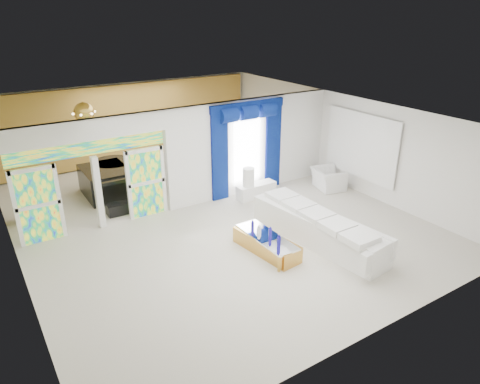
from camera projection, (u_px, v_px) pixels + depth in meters
floor at (209, 216)px, 12.76m from camera, size 12.00×12.00×0.00m
dividing_wall at (252, 146)px, 14.02m from camera, size 5.70×0.18×3.00m
dividing_header at (87, 130)px, 11.05m from camera, size 4.30×0.18×0.55m
stained_panel_left at (38, 205)px, 11.01m from camera, size 0.95×0.04×2.00m
stained_panel_right at (146, 183)px, 12.43m from camera, size 0.95×0.04×2.00m
stained_transom at (89, 148)px, 11.24m from camera, size 4.00×0.05×0.35m
window_pane at (247, 149)px, 13.84m from camera, size 1.00×0.02×2.30m
blue_drape_left at (220, 156)px, 13.34m from camera, size 0.55×0.10×2.80m
blue_drape_right at (273, 146)px, 14.33m from camera, size 0.55×0.10×2.80m
blue_pelmet at (248, 106)px, 13.28m from camera, size 2.60×0.12×0.25m
wall_mirror at (361, 146)px, 13.84m from camera, size 0.04×2.70×1.90m
gold_curtains at (132, 123)px, 16.75m from camera, size 9.70×0.12×2.90m
white_sofa at (317, 229)px, 11.18m from camera, size 1.29×3.97×0.74m
coffee_table at (266, 244)px, 10.81m from camera, size 0.83×1.91×0.41m
console_table at (256, 190)px, 13.95m from camera, size 1.31×0.43×0.43m
table_lamp at (248, 177)px, 13.60m from camera, size 0.36×0.36×0.58m
armchair at (328, 179)px, 14.55m from camera, size 1.13×1.22×0.67m
grand_piano at (106, 182)px, 14.02m from camera, size 1.36×1.77×0.89m
piano_bench at (124, 207)px, 12.89m from camera, size 0.99×0.40×0.33m
tv_console at (26, 208)px, 12.33m from camera, size 0.59×0.55×0.76m
chandelier at (84, 112)px, 13.22m from camera, size 0.60×0.60×0.60m
decanters at (266, 233)px, 10.68m from camera, size 0.19×1.11×0.24m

